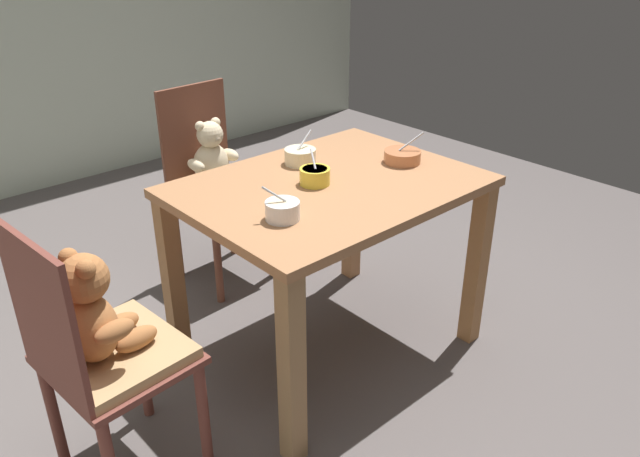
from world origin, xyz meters
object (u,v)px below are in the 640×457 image
teddy_chair_far_center (215,176)px  porridge_bowl_cream_far_center (300,156)px  dining_table (329,213)px  porridge_bowl_white_near_left (282,210)px  teddy_chair_near_left (99,338)px  porridge_bowl_terracotta_near_right (402,156)px  porridge_bowl_yellow_center (315,176)px

teddy_chair_far_center → porridge_bowl_cream_far_center: 0.65m
dining_table → porridge_bowl_white_near_left: porridge_bowl_white_near_left is taller
teddy_chair_near_left → porridge_bowl_white_near_left: bearing=-12.3°
porridge_bowl_white_near_left → porridge_bowl_terracotta_near_right: porridge_bowl_terracotta_near_right is taller
teddy_chair_near_left → teddy_chair_far_center: 1.29m
teddy_chair_far_center → porridge_bowl_white_near_left: teddy_chair_far_center is taller
porridge_bowl_terracotta_near_right → porridge_bowl_yellow_center: bearing=170.8°
teddy_chair_far_center → porridge_bowl_white_near_left: size_ratio=7.91×
porridge_bowl_white_near_left → porridge_bowl_cream_far_center: porridge_bowl_cream_far_center is taller
porridge_bowl_white_near_left → porridge_bowl_cream_far_center: bearing=43.0°
teddy_chair_near_left → dining_table: bearing=-2.0°
dining_table → teddy_chair_near_left: (-0.94, -0.04, -0.08)m
porridge_bowl_yellow_center → teddy_chair_near_left: bearing=-175.7°
teddy_chair_far_center → porridge_bowl_cream_far_center: bearing=-0.4°
dining_table → teddy_chair_far_center: (0.02, 0.81, -0.09)m
porridge_bowl_terracotta_near_right → porridge_bowl_cream_far_center: size_ratio=1.11×
teddy_chair_near_left → porridge_bowl_yellow_center: size_ratio=7.83×
dining_table → porridge_bowl_white_near_left: 0.38m
teddy_chair_near_left → teddy_chair_far_center: size_ratio=0.98×
dining_table → porridge_bowl_yellow_center: 0.17m
teddy_chair_far_center → porridge_bowl_yellow_center: teddy_chair_far_center is taller
dining_table → porridge_bowl_yellow_center: bearing=153.3°
porridge_bowl_terracotta_near_right → dining_table: bearing=173.4°
teddy_chair_near_left → porridge_bowl_cream_far_center: (0.99, 0.26, 0.24)m
teddy_chair_near_left → teddy_chair_far_center: (0.96, 0.86, -0.01)m
teddy_chair_far_center → porridge_bowl_cream_far_center: size_ratio=7.01×
porridge_bowl_terracotta_near_right → teddy_chair_near_left: bearing=-179.9°
teddy_chair_near_left → porridge_bowl_terracotta_near_right: teddy_chair_near_left is taller
porridge_bowl_terracotta_near_right → porridge_bowl_yellow_center: porridge_bowl_terracotta_near_right is taller
dining_table → teddy_chair_far_center: bearing=88.5°
porridge_bowl_cream_far_center → porridge_bowl_white_near_left: bearing=-137.0°
porridge_bowl_yellow_center → porridge_bowl_cream_far_center: porridge_bowl_cream_far_center is taller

